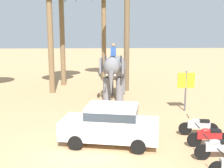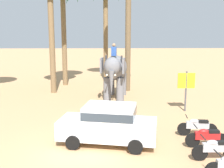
{
  "view_description": "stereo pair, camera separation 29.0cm",
  "coord_description": "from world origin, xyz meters",
  "px_view_note": "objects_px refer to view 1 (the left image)",
  "views": [
    {
      "loc": [
        0.88,
        -10.87,
        4.88
      ],
      "look_at": [
        1.57,
        6.05,
        1.6
      ],
      "focal_mm": 46.54,
      "sensor_mm": 36.0,
      "label": 1
    },
    {
      "loc": [
        1.17,
        -10.88,
        4.88
      ],
      "look_at": [
        1.57,
        6.05,
        1.6
      ],
      "focal_mm": 46.54,
      "sensor_mm": 36.0,
      "label": 2
    }
  ],
  "objects_px": {
    "motorcycle_mid_row": "(209,136)",
    "signboard_yellow": "(186,83)",
    "elephant_with_mahout": "(114,70)",
    "motorcycle_second_in_row": "(218,148)",
    "motorcycle_fourth_in_row": "(198,126)",
    "car_sedan_foreground": "(110,123)"
  },
  "relations": [
    {
      "from": "motorcycle_mid_row",
      "to": "signboard_yellow",
      "type": "xyz_separation_m",
      "value": [
        0.55,
        5.35,
        1.22
      ]
    },
    {
      "from": "elephant_with_mahout",
      "to": "motorcycle_second_in_row",
      "type": "height_order",
      "value": "elephant_with_mahout"
    },
    {
      "from": "motorcycle_fourth_in_row",
      "to": "signboard_yellow",
      "type": "height_order",
      "value": "signboard_yellow"
    },
    {
      "from": "motorcycle_mid_row",
      "to": "elephant_with_mahout",
      "type": "bearing_deg",
      "value": 112.2
    },
    {
      "from": "motorcycle_mid_row",
      "to": "motorcycle_fourth_in_row",
      "type": "distance_m",
      "value": 1.31
    },
    {
      "from": "car_sedan_foreground",
      "to": "elephant_with_mahout",
      "type": "bearing_deg",
      "value": 86.14
    },
    {
      "from": "motorcycle_second_in_row",
      "to": "motorcycle_fourth_in_row",
      "type": "relative_size",
      "value": 1.0
    },
    {
      "from": "motorcycle_second_in_row",
      "to": "signboard_yellow",
      "type": "xyz_separation_m",
      "value": [
        0.64,
        6.54,
        1.22
      ]
    },
    {
      "from": "signboard_yellow",
      "to": "car_sedan_foreground",
      "type": "bearing_deg",
      "value": -133.62
    },
    {
      "from": "car_sedan_foreground",
      "to": "motorcycle_mid_row",
      "type": "relative_size",
      "value": 2.41
    },
    {
      "from": "motorcycle_second_in_row",
      "to": "motorcycle_fourth_in_row",
      "type": "distance_m",
      "value": 2.5
    },
    {
      "from": "car_sedan_foreground",
      "to": "motorcycle_second_in_row",
      "type": "distance_m",
      "value": 4.35
    },
    {
      "from": "car_sedan_foreground",
      "to": "motorcycle_second_in_row",
      "type": "xyz_separation_m",
      "value": [
        3.98,
        -1.69,
        -0.46
      ]
    },
    {
      "from": "car_sedan_foreground",
      "to": "elephant_with_mahout",
      "type": "xyz_separation_m",
      "value": [
        0.55,
        8.14,
        1.06
      ]
    },
    {
      "from": "car_sedan_foreground",
      "to": "signboard_yellow",
      "type": "height_order",
      "value": "signboard_yellow"
    },
    {
      "from": "car_sedan_foreground",
      "to": "signboard_yellow",
      "type": "bearing_deg",
      "value": 46.38
    },
    {
      "from": "elephant_with_mahout",
      "to": "motorcycle_second_in_row",
      "type": "bearing_deg",
      "value": -70.74
    },
    {
      "from": "motorcycle_second_in_row",
      "to": "motorcycle_mid_row",
      "type": "height_order",
      "value": "same"
    },
    {
      "from": "motorcycle_fourth_in_row",
      "to": "signboard_yellow",
      "type": "relative_size",
      "value": 0.75
    },
    {
      "from": "motorcycle_mid_row",
      "to": "signboard_yellow",
      "type": "height_order",
      "value": "signboard_yellow"
    },
    {
      "from": "motorcycle_second_in_row",
      "to": "elephant_with_mahout",
      "type": "bearing_deg",
      "value": 109.26
    },
    {
      "from": "elephant_with_mahout",
      "to": "motorcycle_second_in_row",
      "type": "distance_m",
      "value": 10.52
    }
  ]
}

